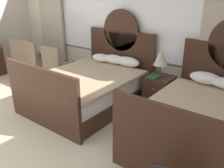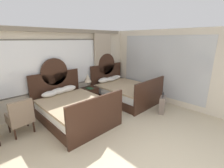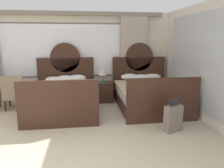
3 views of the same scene
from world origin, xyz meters
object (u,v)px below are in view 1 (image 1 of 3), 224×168
(table_lamp_on_nightstand, at_px, (161,58))
(book_on_nightstand, at_px, (154,77))
(armchair_by_window_right, at_px, (25,56))
(nightstand_between_beds, at_px, (159,91))
(armchair_by_window_centre, at_px, (37,60))
(bed_near_mirror, at_px, (208,122))
(armchair_by_window_left, at_px, (56,65))
(bed_near_window, at_px, (90,86))

(table_lamp_on_nightstand, relative_size, book_on_nightstand, 2.01)
(armchair_by_window_right, bearing_deg, nightstand_between_beds, 6.65)
(table_lamp_on_nightstand, bearing_deg, armchair_by_window_centre, -171.36)
(bed_near_mirror, xyz_separation_m, armchair_by_window_left, (-3.62, 0.28, 0.11))
(bed_near_window, height_order, nightstand_between_beds, bed_near_window)
(table_lamp_on_nightstand, bearing_deg, bed_near_mirror, -32.68)
(book_on_nightstand, distance_m, armchair_by_window_left, 2.42)
(nightstand_between_beds, xyz_separation_m, table_lamp_on_nightstand, (-0.04, 0.04, 0.66))
(bed_near_mirror, distance_m, table_lamp_on_nightstand, 1.53)
(armchair_by_window_left, bearing_deg, armchair_by_window_centre, 179.98)
(bed_near_window, height_order, bed_near_mirror, same)
(bed_near_mirror, distance_m, book_on_nightstand, 1.40)
(table_lamp_on_nightstand, height_order, armchair_by_window_left, table_lamp_on_nightstand)
(bed_near_window, distance_m, table_lamp_on_nightstand, 1.47)
(armchair_by_window_left, distance_m, armchair_by_window_centre, 0.75)
(book_on_nightstand, xyz_separation_m, armchair_by_window_centre, (-3.14, -0.34, -0.13))
(armchair_by_window_left, bearing_deg, book_on_nightstand, 8.17)
(nightstand_between_beds, xyz_separation_m, armchair_by_window_left, (-2.47, -0.44, 0.18))
(armchair_by_window_left, xyz_separation_m, armchair_by_window_centre, (-0.75, 0.00, 0.00))
(bed_near_mirror, bearing_deg, bed_near_window, -179.90)
(table_lamp_on_nightstand, bearing_deg, bed_near_window, -145.47)
(bed_near_window, height_order, armchair_by_window_right, bed_near_window)
(bed_near_window, relative_size, book_on_nightstand, 8.63)
(armchair_by_window_centre, bearing_deg, book_on_nightstand, 6.23)
(nightstand_between_beds, height_order, armchair_by_window_right, armchair_by_window_right)
(bed_near_window, xyz_separation_m, armchair_by_window_left, (-1.33, 0.28, 0.11))
(nightstand_between_beds, relative_size, table_lamp_on_nightstand, 1.15)
(nightstand_between_beds, relative_size, armchair_by_window_left, 0.63)
(bed_near_window, height_order, book_on_nightstand, bed_near_window)
(armchair_by_window_centre, bearing_deg, table_lamp_on_nightstand, 8.64)
(bed_near_mirror, relative_size, book_on_nightstand, 8.63)
(bed_near_mirror, relative_size, armchair_by_window_right, 2.37)
(bed_near_mirror, height_order, book_on_nightstand, bed_near_mirror)
(table_lamp_on_nightstand, distance_m, armchair_by_window_centre, 3.26)
(nightstand_between_beds, bearing_deg, bed_near_window, -147.88)
(bed_near_mirror, height_order, table_lamp_on_nightstand, bed_near_mirror)
(armchair_by_window_left, relative_size, armchair_by_window_centre, 1.00)
(bed_near_window, xyz_separation_m, bed_near_mirror, (2.30, 0.00, 0.00))
(bed_near_mirror, distance_m, armchair_by_window_centre, 4.38)
(bed_near_mirror, distance_m, armchair_by_window_left, 3.64)
(armchair_by_window_left, bearing_deg, bed_near_mirror, -4.37)
(book_on_nightstand, bearing_deg, armchair_by_window_right, -174.71)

